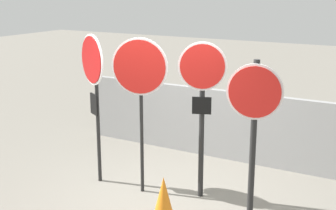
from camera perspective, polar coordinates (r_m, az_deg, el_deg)
ground_plane at (r=7.12m, az=-0.45°, el=-11.30°), size 40.00×40.00×0.00m
fence_back at (r=8.58m, az=6.23°, el=-2.30°), size 5.46×0.12×1.27m
stop_sign_0 at (r=7.26m, az=-9.11°, el=3.78°), size 0.69×0.40×2.38m
stop_sign_1 at (r=6.76m, az=-3.46°, el=3.52°), size 0.82×0.25×2.37m
stop_sign_2 at (r=6.63m, az=4.17°, el=1.84°), size 0.65×0.28×2.33m
stop_sign_3 at (r=6.04m, az=10.44°, el=-0.91°), size 0.71×0.20×2.19m
traffic_cone_0 at (r=6.26m, az=-0.54°, el=-11.69°), size 0.40×0.40×0.68m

